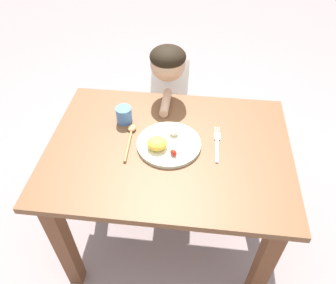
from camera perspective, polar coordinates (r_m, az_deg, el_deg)
name	(u,v)px	position (r m, az deg, el deg)	size (l,w,h in m)	color
ground_plane	(169,235)	(1.97, 0.09, -15.87)	(8.00, 8.00, 0.00)	gray
dining_table	(169,168)	(1.49, 0.12, -4.63)	(1.04, 0.76, 0.72)	brown
plate	(166,144)	(1.38, -0.33, -0.27)	(0.27, 0.27, 0.06)	beige
fork	(217,144)	(1.41, 8.56, -0.32)	(0.03, 0.22, 0.01)	silver
spoon	(130,135)	(1.44, -6.59, 1.14)	(0.04, 0.23, 0.02)	#B5804C
drinking_cup	(124,115)	(1.50, -7.69, 4.74)	(0.07, 0.07, 0.08)	#4F86CF
person	(170,108)	(1.86, 0.34, 5.88)	(0.19, 0.42, 0.99)	#385568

